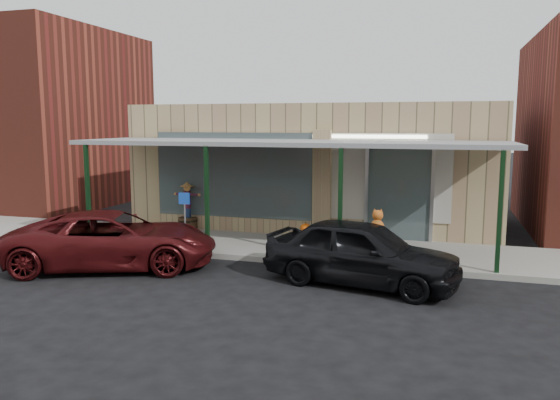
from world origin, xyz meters
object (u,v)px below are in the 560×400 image
(handicap_sign, at_px, (185,212))
(car_maroon, at_px, (113,240))
(barrel_scarecrow, at_px, (188,214))
(parked_sedan, at_px, (362,252))
(barrel_pumpkin, at_px, (305,236))

(handicap_sign, bearing_deg, car_maroon, -128.53)
(barrel_scarecrow, relative_size, handicap_sign, 1.01)
(parked_sedan, bearing_deg, barrel_scarecrow, 69.00)
(handicap_sign, distance_m, parked_sedan, 5.38)
(barrel_scarecrow, height_order, barrel_pumpkin, barrel_scarecrow)
(barrel_pumpkin, distance_m, parked_sedan, 3.58)
(barrel_pumpkin, height_order, parked_sedan, parked_sedan)
(parked_sedan, bearing_deg, handicap_sign, 84.43)
(parked_sedan, bearing_deg, barrel_pumpkin, 46.14)
(barrel_pumpkin, xyz_separation_m, car_maroon, (-4.15, -3.24, 0.32))
(barrel_pumpkin, height_order, car_maroon, car_maroon)
(barrel_scarecrow, xyz_separation_m, barrel_pumpkin, (4.21, -1.05, -0.29))
(handicap_sign, xyz_separation_m, car_maroon, (-1.04, -1.89, -0.44))
(barrel_pumpkin, xyz_separation_m, parked_sedan, (2.02, -2.94, 0.36))
(barrel_scarecrow, height_order, parked_sedan, barrel_scarecrow)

